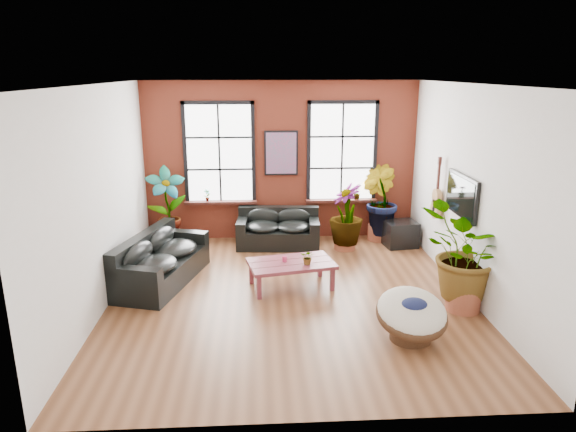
# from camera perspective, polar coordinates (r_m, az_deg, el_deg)

# --- Properties ---
(room) EXTENTS (6.04, 6.54, 3.54)m
(room) POSITION_cam_1_polar(r_m,az_deg,el_deg) (8.39, 0.18, 2.41)
(room) COLOR brown
(room) RESTS_ON ground
(sofa_back) EXTENTS (1.82, 0.98, 0.81)m
(sofa_back) POSITION_cam_1_polar(r_m,az_deg,el_deg) (11.17, -1.09, -1.48)
(sofa_back) COLOR black
(sofa_back) RESTS_ON ground
(sofa_left) EXTENTS (1.51, 2.39, 0.88)m
(sofa_left) POSITION_cam_1_polar(r_m,az_deg,el_deg) (9.55, -14.10, -4.86)
(sofa_left) COLOR black
(sofa_left) RESTS_ON ground
(coffee_table) EXTENTS (1.61, 1.12, 0.57)m
(coffee_table) POSITION_cam_1_polar(r_m,az_deg,el_deg) (9.03, 0.35, -5.45)
(coffee_table) COLOR maroon
(coffee_table) RESTS_ON ground
(papasan_chair) EXTENTS (1.07, 1.09, 0.76)m
(papasan_chair) POSITION_cam_1_polar(r_m,az_deg,el_deg) (7.57, 13.58, -10.58)
(papasan_chair) COLOR #442918
(papasan_chair) RESTS_ON ground
(poster) EXTENTS (0.74, 0.06, 0.98)m
(poster) POSITION_cam_1_polar(r_m,az_deg,el_deg) (11.33, -0.77, 7.00)
(poster) COLOR black
(poster) RESTS_ON room
(tv_wall_unit) EXTENTS (0.13, 1.86, 1.20)m
(tv_wall_unit) POSITION_cam_1_polar(r_m,az_deg,el_deg) (9.51, 17.95, 1.97)
(tv_wall_unit) COLOR black
(tv_wall_unit) RESTS_ON room
(media_box) EXTENTS (0.74, 0.64, 0.56)m
(media_box) POSITION_cam_1_polar(r_m,az_deg,el_deg) (11.41, 12.37, -1.94)
(media_box) COLOR black
(media_box) RESTS_ON ground
(pot_back_left) EXTENTS (0.54, 0.54, 0.36)m
(pot_back_left) POSITION_cam_1_polar(r_m,az_deg,el_deg) (11.46, -12.99, -2.42)
(pot_back_left) COLOR #9D4D33
(pot_back_left) RESTS_ON ground
(pot_back_right) EXTENTS (0.63, 0.63, 0.36)m
(pot_back_right) POSITION_cam_1_polar(r_m,az_deg,el_deg) (11.77, 10.04, -1.77)
(pot_back_right) COLOR #9D4D33
(pot_back_right) RESTS_ON ground
(pot_right_wall) EXTENTS (0.69, 0.69, 0.40)m
(pot_right_wall) POSITION_cam_1_polar(r_m,az_deg,el_deg) (8.76, 18.88, -8.59)
(pot_right_wall) COLOR #9D4D33
(pot_right_wall) RESTS_ON ground
(pot_mid) EXTENTS (0.57, 0.57, 0.33)m
(pot_mid) POSITION_cam_1_polar(r_m,az_deg,el_deg) (11.07, 6.32, -2.84)
(pot_mid) COLOR #9D4D33
(pot_mid) RESTS_ON ground
(floor_plant_back_left) EXTENTS (0.98, 0.80, 1.60)m
(floor_plant_back_left) POSITION_cam_1_polar(r_m,az_deg,el_deg) (11.27, -13.30, 1.32)
(floor_plant_back_left) COLOR #12441D
(floor_plant_back_left) RESTS_ON ground
(floor_plant_back_right) EXTENTS (1.05, 1.09, 1.55)m
(floor_plant_back_right) POSITION_cam_1_polar(r_m,az_deg,el_deg) (11.58, 10.11, 1.77)
(floor_plant_back_right) COLOR #12441D
(floor_plant_back_right) RESTS_ON ground
(floor_plant_right_wall) EXTENTS (1.84, 1.83, 1.55)m
(floor_plant_right_wall) POSITION_cam_1_polar(r_m,az_deg,el_deg) (8.51, 19.14, -4.03)
(floor_plant_right_wall) COLOR #12441D
(floor_plant_right_wall) RESTS_ON ground
(floor_plant_mid) EXTENTS (0.85, 0.85, 1.29)m
(floor_plant_mid) POSITION_cam_1_polar(r_m,az_deg,el_deg) (10.86, 6.52, 0.22)
(floor_plant_mid) COLOR #12441D
(floor_plant_mid) RESTS_ON ground
(table_plant) EXTENTS (0.30, 0.28, 0.26)m
(table_plant) POSITION_cam_1_polar(r_m,az_deg,el_deg) (8.87, 2.23, -4.59)
(table_plant) COLOR #12441D
(table_plant) RESTS_ON coffee_table
(sill_plant_left) EXTENTS (0.17, 0.17, 0.27)m
(sill_plant_left) POSITION_cam_1_polar(r_m,az_deg,el_deg) (11.50, -8.98, 2.30)
(sill_plant_left) COLOR #12441D
(sill_plant_left) RESTS_ON room
(sill_plant_right) EXTENTS (0.19, 0.19, 0.27)m
(sill_plant_right) POSITION_cam_1_polar(r_m,az_deg,el_deg) (11.66, 7.65, 2.53)
(sill_plant_right) COLOR #12441D
(sill_plant_right) RESTS_ON room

